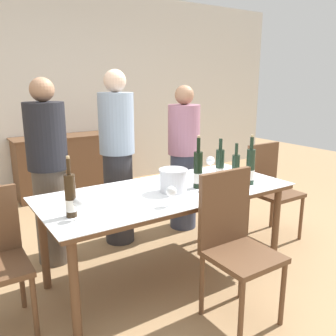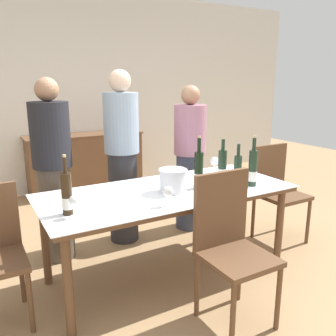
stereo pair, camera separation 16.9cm
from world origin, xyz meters
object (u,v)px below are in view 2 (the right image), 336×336
object	(u,v)px
chair_right_end	(276,186)
ice_bucket	(173,180)
wine_bottle_4	(67,195)
wine_glass_1	(74,202)
sideboard_cabinet	(86,163)
person_guest_right	(190,159)
wine_bottle_1	(238,171)
person_guest_left	(122,158)
dining_table	(168,198)
person_host	(53,172)
wine_bottle_3	(199,171)
wine_glass_0	(211,179)
wine_bottle_2	(222,167)
chair_near_front	(230,239)
wine_bottle_0	(253,169)
wine_glass_2	(168,192)

from	to	relation	value
chair_right_end	ice_bucket	bearing A→B (deg)	-173.87
wine_bottle_4	wine_glass_1	bearing A→B (deg)	-71.09
sideboard_cabinet	chair_right_end	distance (m)	2.75
ice_bucket	person_guest_right	size ratio (longest dim) A/B	0.15
wine_bottle_1	person_guest_left	size ratio (longest dim) A/B	0.21
wine_glass_1	person_guest_left	bearing A→B (deg)	53.48
dining_table	chair_right_end	xyz separation A→B (m)	(1.29, 0.09, -0.11)
wine_bottle_1	wine_bottle_4	size ratio (longest dim) A/B	0.88
sideboard_cabinet	chair_right_end	world-z (taller)	chair_right_end
person_guest_left	person_host	bearing A→B (deg)	-175.44
wine_bottle_3	person_guest_left	world-z (taller)	person_guest_left
wine_glass_0	chair_right_end	world-z (taller)	chair_right_end
wine_bottle_2	chair_near_front	distance (m)	0.84
wine_bottle_4	wine_glass_1	size ratio (longest dim) A/B	2.69
dining_table	wine_bottle_3	bearing A→B (deg)	-17.29
wine_bottle_0	sideboard_cabinet	bearing A→B (deg)	100.95
ice_bucket	wine_bottle_1	distance (m)	0.55
wine_glass_1	chair_near_front	size ratio (longest dim) A/B	0.15
wine_glass_0	wine_glass_1	size ratio (longest dim) A/B	0.92
wine_bottle_0	wine_glass_0	bearing A→B (deg)	171.25
dining_table	ice_bucket	world-z (taller)	ice_bucket
wine_bottle_0	wine_glass_1	bearing A→B (deg)	178.66
wine_glass_0	dining_table	bearing A→B (deg)	148.47
ice_bucket	wine_bottle_3	distance (m)	0.23
wine_bottle_1	wine_bottle_3	distance (m)	0.33
chair_near_front	person_host	world-z (taller)	person_host
dining_table	person_guest_left	world-z (taller)	person_guest_left
person_guest_right	wine_glass_0	bearing A→B (deg)	-113.44
wine_bottle_3	wine_glass_0	distance (m)	0.12
wine_bottle_2	wine_glass_0	world-z (taller)	wine_bottle_2
chair_right_end	wine_bottle_1	bearing A→B (deg)	-160.93
wine_bottle_2	wine_glass_1	world-z (taller)	wine_bottle_2
sideboard_cabinet	person_guest_right	size ratio (longest dim) A/B	1.07
dining_table	wine_bottle_3	xyz separation A→B (m)	(0.24, -0.07, 0.21)
wine_glass_2	wine_bottle_2	bearing A→B (deg)	22.88
ice_bucket	chair_near_front	xyz separation A→B (m)	(0.07, -0.61, -0.26)
ice_bucket	wine_glass_1	xyz separation A→B (m)	(-0.80, -0.15, 0.01)
dining_table	wine_bottle_1	world-z (taller)	wine_bottle_1
wine_bottle_3	chair_near_front	world-z (taller)	wine_bottle_3
sideboard_cabinet	chair_near_front	distance (m)	3.24
sideboard_cabinet	person_guest_left	world-z (taller)	person_guest_left
wine_bottle_0	wine_glass_2	size ratio (longest dim) A/B	2.95
wine_glass_2	person_guest_right	size ratio (longest dim) A/B	0.09
wine_bottle_0	wine_bottle_2	world-z (taller)	wine_bottle_0
ice_bucket	wine_glass_2	distance (m)	0.32
wine_bottle_2	wine_glass_1	size ratio (longest dim) A/B	2.50
wine_glass_1	person_guest_right	size ratio (longest dim) A/B	0.10
wine_bottle_3	person_host	world-z (taller)	person_host
sideboard_cabinet	wine_bottle_0	xyz separation A→B (m)	(0.54, -2.80, 0.45)
person_guest_right	wine_bottle_3	bearing A→B (deg)	-118.82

